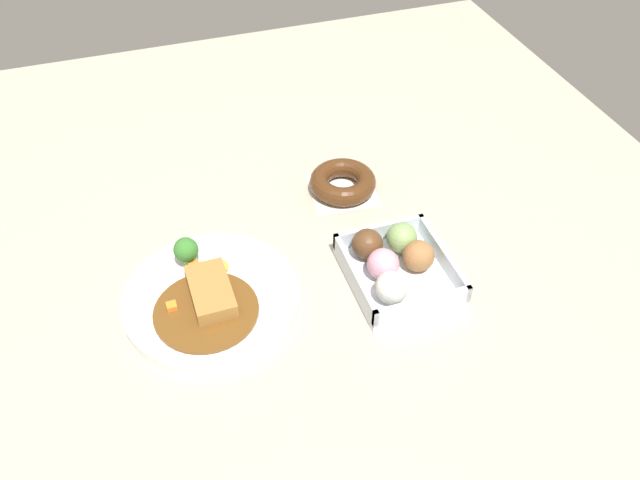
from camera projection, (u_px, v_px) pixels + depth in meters
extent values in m
plane|color=#B2A893|center=(265.00, 263.00, 1.07)|extent=(1.60, 1.60, 0.00)
cylinder|color=white|center=(212.00, 298.00, 1.00)|extent=(0.27, 0.27, 0.02)
cylinder|color=brown|center=(206.00, 311.00, 0.97)|extent=(0.16, 0.16, 0.01)
cube|color=#A87538|center=(211.00, 291.00, 0.98)|extent=(0.11, 0.06, 0.02)
cylinder|color=white|center=(221.00, 271.00, 1.03)|extent=(0.06, 0.06, 0.00)
ellipsoid|color=yellow|center=(220.00, 267.00, 1.02)|extent=(0.03, 0.03, 0.01)
cylinder|color=#8CB766|center=(188.00, 260.00, 1.04)|extent=(0.01, 0.01, 0.02)
sphere|color=#387A2D|center=(186.00, 250.00, 1.02)|extent=(0.04, 0.04, 0.04)
cube|color=orange|center=(194.00, 265.00, 1.03)|extent=(0.02, 0.02, 0.02)
cube|color=orange|center=(172.00, 307.00, 0.97)|extent=(0.01, 0.01, 0.01)
cube|color=silver|center=(398.00, 276.00, 1.04)|extent=(0.18, 0.16, 0.01)
cube|color=silver|center=(379.00, 232.00, 1.08)|extent=(0.01, 0.16, 0.03)
cube|color=silver|center=(423.00, 306.00, 0.97)|extent=(0.01, 0.16, 0.03)
cube|color=silver|center=(355.00, 278.00, 1.01)|extent=(0.18, 0.01, 0.03)
cube|color=silver|center=(443.00, 256.00, 1.04)|extent=(0.18, 0.01, 0.03)
sphere|color=brown|center=(367.00, 244.00, 1.05)|extent=(0.05, 0.05, 0.05)
sphere|color=pink|center=(383.00, 264.00, 1.02)|extent=(0.05, 0.05, 0.05)
sphere|color=silver|center=(392.00, 288.00, 0.98)|extent=(0.05, 0.05, 0.05)
sphere|color=#84A860|center=(402.00, 238.00, 1.06)|extent=(0.05, 0.05, 0.05)
sphere|color=#9E6B3D|center=(418.00, 256.00, 1.03)|extent=(0.05, 0.05, 0.05)
cube|color=white|center=(343.00, 190.00, 1.21)|extent=(0.13, 0.13, 0.00)
torus|color=#4C2B14|center=(343.00, 182.00, 1.19)|extent=(0.12, 0.12, 0.04)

